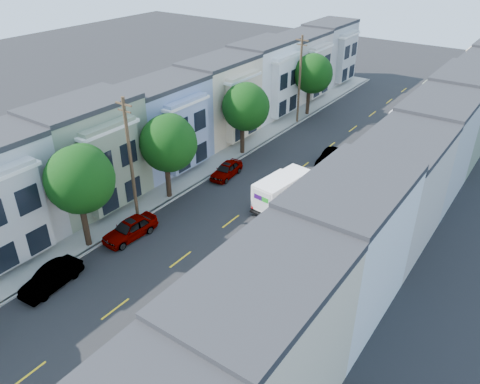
# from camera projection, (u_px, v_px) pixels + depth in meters

# --- Properties ---
(ground) EXTENTS (160.00, 160.00, 0.00)m
(ground) POSITION_uv_depth(u_px,v_px,m) (181.00, 260.00, 32.96)
(ground) COLOR black
(ground) RESTS_ON ground
(road_slab) EXTENTS (12.00, 70.00, 0.02)m
(road_slab) POSITION_uv_depth(u_px,v_px,m) (288.00, 178.00, 43.59)
(road_slab) COLOR black
(road_slab) RESTS_ON ground
(curb_left) EXTENTS (0.30, 70.00, 0.15)m
(curb_left) POSITION_uv_depth(u_px,v_px,m) (235.00, 161.00, 46.60)
(curb_left) COLOR gray
(curb_left) RESTS_ON ground
(curb_right) EXTENTS (0.30, 70.00, 0.15)m
(curb_right) POSITION_uv_depth(u_px,v_px,m) (348.00, 196.00, 40.52)
(curb_right) COLOR gray
(curb_right) RESTS_ON ground
(sidewalk_left) EXTENTS (2.60, 70.00, 0.15)m
(sidewalk_left) POSITION_uv_depth(u_px,v_px,m) (225.00, 158.00, 47.25)
(sidewalk_left) COLOR gray
(sidewalk_left) RESTS_ON ground
(sidewalk_right) EXTENTS (2.60, 70.00, 0.15)m
(sidewalk_right) POSITION_uv_depth(u_px,v_px,m) (362.00, 201.00, 39.87)
(sidewalk_right) COLOR gray
(sidewalk_right) RESTS_ON ground
(centerline) EXTENTS (0.12, 70.00, 0.01)m
(centerline) POSITION_uv_depth(u_px,v_px,m) (288.00, 178.00, 43.60)
(centerline) COLOR gold
(centerline) RESTS_ON ground
(townhouse_row_left) EXTENTS (5.00, 70.00, 8.50)m
(townhouse_row_left) POSITION_uv_depth(u_px,v_px,m) (196.00, 150.00, 49.19)
(townhouse_row_left) COLOR beige
(townhouse_row_left) RESTS_ON ground
(townhouse_row_right) EXTENTS (5.00, 70.00, 8.50)m
(townhouse_row_right) POSITION_uv_depth(u_px,v_px,m) (407.00, 215.00, 38.00)
(townhouse_row_right) COLOR beige
(townhouse_row_right) RESTS_ON ground
(tree_b) EXTENTS (4.70, 4.70, 7.99)m
(tree_b) POSITION_uv_depth(u_px,v_px,m) (79.00, 180.00, 31.48)
(tree_b) COLOR black
(tree_b) RESTS_ON ground
(tree_c) EXTENTS (4.70, 4.70, 7.55)m
(tree_c) POSITION_uv_depth(u_px,v_px,m) (168.00, 143.00, 37.83)
(tree_c) COLOR black
(tree_c) RESTS_ON ground
(tree_d) EXTENTS (4.70, 4.70, 7.47)m
(tree_d) POSITION_uv_depth(u_px,v_px,m) (245.00, 107.00, 45.66)
(tree_d) COLOR black
(tree_d) RESTS_ON ground
(tree_e) EXTENTS (4.70, 4.70, 7.57)m
(tree_e) POSITION_uv_depth(u_px,v_px,m) (312.00, 74.00, 55.60)
(tree_e) COLOR black
(tree_e) RESTS_ON ground
(tree_far_r) EXTENTS (3.06, 3.06, 5.54)m
(tree_far_r) POSITION_uv_depth(u_px,v_px,m) (419.00, 108.00, 48.85)
(tree_far_r) COLOR black
(tree_far_r) RESTS_ON ground
(utility_pole_near) EXTENTS (1.60, 0.26, 10.00)m
(utility_pole_near) POSITION_uv_depth(u_px,v_px,m) (131.00, 161.00, 34.99)
(utility_pole_near) COLOR #42301E
(utility_pole_near) RESTS_ON ground
(utility_pole_far) EXTENTS (1.60, 0.26, 10.00)m
(utility_pole_far) POSITION_uv_depth(u_px,v_px,m) (300.00, 80.00, 53.43)
(utility_pole_far) COLOR #42301E
(utility_pole_far) RESTS_ON ground
(fedex_truck) EXTENTS (2.18, 5.67, 2.72)m
(fedex_truck) POSITION_uv_depth(u_px,v_px,m) (282.00, 190.00, 38.60)
(fedex_truck) COLOR white
(fedex_truck) RESTS_ON ground
(lead_sedan) EXTENTS (1.58, 4.21, 1.39)m
(lead_sedan) POSITION_uv_depth(u_px,v_px,m) (330.00, 158.00, 45.84)
(lead_sedan) COLOR black
(lead_sedan) RESTS_ON ground
(parked_left_b) EXTENTS (1.90, 4.33, 1.40)m
(parked_left_b) POSITION_uv_depth(u_px,v_px,m) (51.00, 278.00, 30.16)
(parked_left_b) COLOR black
(parked_left_b) RESTS_ON ground
(parked_left_c) EXTENTS (2.06, 4.76, 1.51)m
(parked_left_c) POSITION_uv_depth(u_px,v_px,m) (130.00, 229.00, 34.98)
(parked_left_c) COLOR #96A3AB
(parked_left_c) RESTS_ON ground
(parked_left_d) EXTENTS (2.01, 4.33, 1.36)m
(parked_left_d) POSITION_uv_depth(u_px,v_px,m) (226.00, 170.00, 43.59)
(parked_left_d) COLOR #431502
(parked_left_d) RESTS_ON ground
(parked_right_a) EXTENTS (1.83, 4.31, 1.37)m
(parked_right_a) POSITION_uv_depth(u_px,v_px,m) (140.00, 368.00, 24.06)
(parked_right_a) COLOR #525252
(parked_right_a) RESTS_ON ground
(parked_right_b) EXTENTS (2.86, 5.54, 1.49)m
(parked_right_b) POSITION_uv_depth(u_px,v_px,m) (228.00, 286.00, 29.46)
(parked_right_b) COLOR silver
(parked_right_b) RESTS_ON ground
(parked_right_c) EXTENTS (2.42, 5.11, 1.41)m
(parked_right_c) POSITION_uv_depth(u_px,v_px,m) (352.00, 173.00, 43.03)
(parked_right_c) COLOR black
(parked_right_c) RESTS_ON ground
(parked_right_d) EXTENTS (2.14, 4.43, 1.22)m
(parked_right_d) POSITION_uv_depth(u_px,v_px,m) (395.00, 134.00, 51.31)
(parked_right_d) COLOR black
(parked_right_d) RESTS_ON ground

